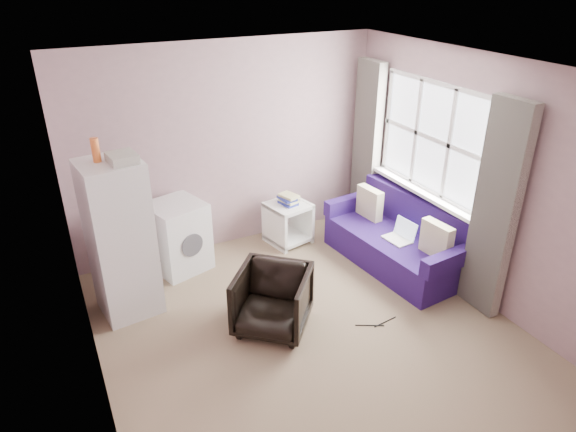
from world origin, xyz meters
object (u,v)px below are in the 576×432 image
object	(u,v)px
washing_machine	(178,235)
side_table	(288,220)
fridge	(120,239)
armchair	(272,298)
sofa	(399,241)

from	to	relation	value
washing_machine	side_table	size ratio (longest dim) A/B	1.24
washing_machine	fridge	bearing A→B (deg)	-158.12
fridge	washing_machine	world-z (taller)	fridge
armchair	fridge	xyz separation A→B (m)	(-1.19, 0.95, 0.48)
armchair	fridge	size ratio (longest dim) A/B	0.38
sofa	fridge	bearing A→B (deg)	165.06
fridge	washing_machine	distance (m)	0.97
armchair	side_table	size ratio (longest dim) A/B	1.05
fridge	sofa	bearing A→B (deg)	-16.75
fridge	side_table	world-z (taller)	fridge
side_table	sofa	xyz separation A→B (m)	(0.94, -1.04, -0.02)
fridge	sofa	size ratio (longest dim) A/B	0.99
fridge	side_table	xyz separation A→B (m)	(2.10, 0.54, -0.51)
washing_machine	sofa	xyz separation A→B (m)	(2.36, -1.06, -0.14)
sofa	armchair	bearing A→B (deg)	-172.15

